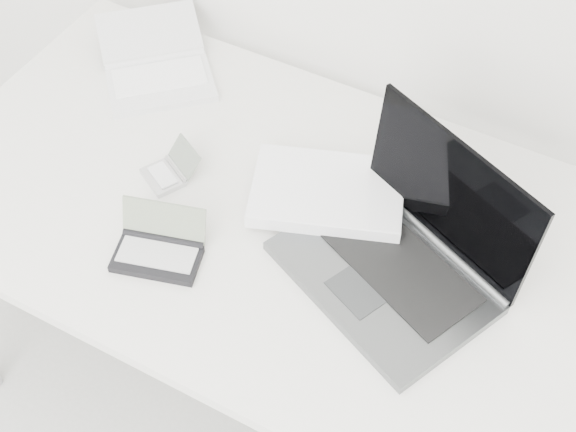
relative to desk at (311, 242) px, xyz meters
The scene contains 5 objects.
desk is the anchor object (origin of this frame).
laptop_large 0.15m from the desk, ahead, with size 0.58×0.45×0.26m.
netbook_open_white 0.56m from the desk, 155.86° to the left, with size 0.37×0.38×0.06m.
pda_silver 0.32m from the desk, behind, with size 0.12×0.13×0.06m.
palmtop_charcoal 0.30m from the desk, 138.88° to the right, with size 0.19×0.16×0.09m.
Camera 1 is at (0.41, 0.68, 1.94)m, focal length 50.00 mm.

